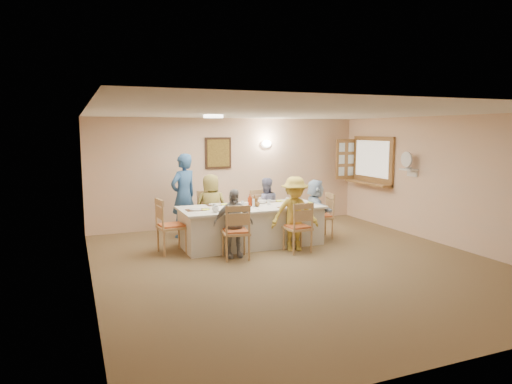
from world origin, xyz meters
name	(u,v)px	position (x,y,z in m)	size (l,w,h in m)	color
ground	(298,264)	(0.00, 0.00, 0.00)	(7.00, 7.00, 0.00)	brown
room_walls	(300,174)	(0.00, 0.00, 1.51)	(7.00, 7.00, 7.00)	beige
wall_picture	(218,153)	(-0.30, 3.46, 1.70)	(0.62, 0.05, 0.72)	black
wall_sconce	(266,144)	(0.90, 3.44, 1.90)	(0.26, 0.09, 0.18)	white
ceiling_light	(213,116)	(-1.00, 1.50, 2.47)	(0.36, 0.36, 0.05)	white
serving_hatch	(373,161)	(3.21, 2.40, 1.50)	(0.06, 1.50, 1.15)	olive
hatch_sill	(368,183)	(3.09, 2.40, 0.97)	(0.30, 1.50, 0.05)	olive
shutter_door	(346,159)	(2.95, 3.16, 1.50)	(0.55, 0.04, 1.00)	olive
fan_shelf	(409,170)	(3.13, 1.05, 1.40)	(0.22, 0.36, 0.03)	white
desk_fan	(408,163)	(3.10, 1.05, 1.55)	(0.30, 0.30, 0.28)	#A5A5A8
dining_table	(251,226)	(-0.27, 1.50, 0.38)	(2.75, 1.16, 0.76)	beige
chair_back_left	(210,215)	(-0.87, 2.30, 0.49)	(0.47, 0.47, 0.98)	tan
chair_back_right	(263,212)	(0.33, 2.30, 0.47)	(0.45, 0.45, 0.95)	tan
chair_front_left	(236,231)	(-0.87, 0.70, 0.49)	(0.47, 0.47, 0.98)	tan
chair_front_right	(298,227)	(0.33, 0.70, 0.47)	(0.45, 0.45, 0.94)	tan
chair_left_end	(172,225)	(-1.82, 1.50, 0.51)	(0.49, 0.49, 1.02)	tan
chair_right_end	(321,216)	(1.28, 1.50, 0.47)	(0.45, 0.45, 0.94)	tan
diner_back_left	(211,207)	(-0.87, 2.18, 0.68)	(0.68, 0.46, 1.35)	olive
diner_back_right	(266,207)	(0.33, 2.18, 0.61)	(0.67, 0.57, 1.23)	slate
diner_front_left	(233,223)	(-0.87, 0.82, 0.61)	(0.73, 0.35, 1.21)	gray
diner_front_right	(295,214)	(0.33, 0.82, 0.69)	(0.98, 0.68, 1.38)	gold
diner_right_end	(315,209)	(1.15, 1.50, 0.61)	(0.59, 1.19, 1.23)	silver
caregiver	(184,196)	(-1.32, 2.65, 0.87)	(0.76, 0.67, 1.75)	#30598D
placemat_fl	(229,212)	(-0.87, 1.08, 0.76)	(0.33, 0.25, 0.01)	#472B19
plate_fl	(229,211)	(-0.87, 1.08, 0.77)	(0.24, 0.24, 0.01)	white
napkin_fl	(239,211)	(-0.69, 1.03, 0.77)	(0.13, 0.13, 0.01)	#F0FF35
placemat_fr	(289,208)	(0.33, 1.08, 0.76)	(0.37, 0.28, 0.01)	#472B19
plate_fr	(289,207)	(0.33, 1.08, 0.77)	(0.24, 0.24, 0.01)	white
napkin_fr	(298,207)	(0.51, 1.03, 0.77)	(0.13, 0.13, 0.01)	#F0FF35
placemat_bl	(215,205)	(-0.87, 1.92, 0.76)	(0.32, 0.24, 0.01)	#472B19
plate_bl	(215,204)	(-0.87, 1.92, 0.77)	(0.25, 0.25, 0.02)	white
napkin_bl	(224,204)	(-0.69, 1.87, 0.77)	(0.14, 0.14, 0.01)	#F0FF35
placemat_br	(271,201)	(0.33, 1.92, 0.76)	(0.37, 0.27, 0.01)	#472B19
plate_br	(271,201)	(0.33, 1.92, 0.77)	(0.22, 0.22, 0.01)	white
napkin_br	(279,201)	(0.51, 1.87, 0.77)	(0.15, 0.15, 0.01)	#F0FF35
placemat_le	(196,210)	(-1.37, 1.50, 0.76)	(0.35, 0.26, 0.01)	#472B19
plate_le	(196,209)	(-1.37, 1.50, 0.77)	(0.22, 0.22, 0.01)	white
napkin_le	(206,209)	(-1.19, 1.45, 0.77)	(0.13, 0.13, 0.01)	#F0FF35
placemat_re	(302,203)	(0.85, 1.50, 0.76)	(0.32, 0.24, 0.01)	#472B19
plate_re	(302,202)	(0.85, 1.50, 0.77)	(0.23, 0.23, 0.01)	white
napkin_re	(311,202)	(1.03, 1.45, 0.77)	(0.14, 0.14, 0.01)	#F0FF35
teacup_a	(216,209)	(-1.09, 1.15, 0.81)	(0.16, 0.16, 0.10)	white
teacup_b	(260,199)	(0.16, 2.04, 0.80)	(0.11, 0.11, 0.08)	white
bowl_a	(244,208)	(-0.51, 1.22, 0.79)	(0.29, 0.29, 0.06)	white
bowl_b	(262,202)	(0.07, 1.76, 0.79)	(0.25, 0.25, 0.06)	white
condiment_ketchup	(250,200)	(-0.29, 1.50, 0.88)	(0.11, 0.11, 0.25)	#A12F0D
condiment_brown	(254,200)	(-0.18, 1.53, 0.87)	(0.10, 0.10, 0.22)	brown
condiment_malt	(257,203)	(-0.16, 1.43, 0.83)	(0.13, 0.13, 0.14)	brown
drinking_glass	(243,204)	(-0.42, 1.55, 0.82)	(0.07, 0.07, 0.10)	silver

